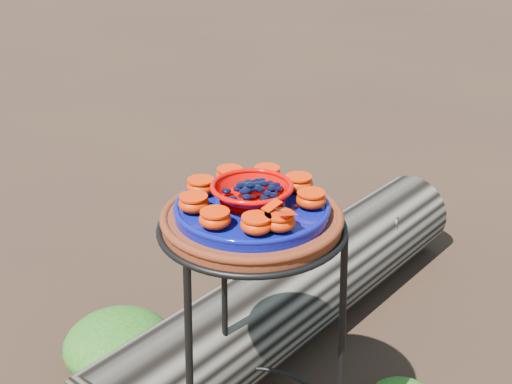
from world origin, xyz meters
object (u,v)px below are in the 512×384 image
object	(u,v)px
plant_stand	(252,358)
driftwood_log	(297,292)
terracotta_saucer	(252,220)
cobalt_plate	(252,209)
red_bowl	(252,195)

from	to	relation	value
plant_stand	driftwood_log	xyz separation A→B (m)	(0.34, 0.49, -0.20)
driftwood_log	terracotta_saucer	bearing A→B (deg)	-124.71
terracotta_saucer	cobalt_plate	bearing A→B (deg)	0.00
plant_stand	terracotta_saucer	world-z (taller)	terracotta_saucer
plant_stand	cobalt_plate	bearing A→B (deg)	0.00
red_bowl	driftwood_log	distance (m)	0.86
cobalt_plate	red_bowl	distance (m)	0.03
terracotta_saucer	plant_stand	bearing A→B (deg)	0.00
plant_stand	red_bowl	distance (m)	0.42
plant_stand	cobalt_plate	size ratio (longest dim) A/B	2.16
red_bowl	driftwood_log	bearing A→B (deg)	55.29
cobalt_plate	red_bowl	size ratio (longest dim) A/B	2.00
terracotta_saucer	red_bowl	bearing A→B (deg)	0.00
plant_stand	terracotta_saucer	size ratio (longest dim) A/B	1.85
plant_stand	red_bowl	size ratio (longest dim) A/B	4.32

